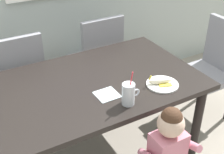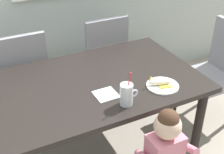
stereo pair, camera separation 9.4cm
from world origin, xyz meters
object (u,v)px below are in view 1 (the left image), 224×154
Objects in this scene: dining_chair_left at (19,77)px; dining_chair_far at (212,65)px; snack_plate at (162,84)px; dining_chair_right at (98,56)px; paper_napkin at (107,95)px; dining_table at (92,92)px; toddler_standing at (168,148)px; milk_cup at (128,95)px; peeled_banana at (160,81)px.

dining_chair_left is 1.76m from dining_chair_far.
snack_plate is at bearing 130.04° from dining_chair_left.
dining_chair_far is 4.17× the size of snack_plate.
dining_chair_far is 0.90m from snack_plate.
paper_napkin is at bearing 66.61° from dining_chair_right.
dining_table is at bearing 119.73° from dining_chair_left.
toddler_standing reaches higher than dining_table.
milk_cup is 1.44× the size of peeled_banana.
peeled_banana is at bearing 90.29° from dining_chair_right.
toddler_standing is at bearing 82.06° from dining_chair_right.
toddler_standing is (0.22, -0.63, -0.13)m from dining_table.
milk_cup is at bearing 114.85° from dining_chair_left.
peeled_banana is at bearing -72.13° from dining_chair_far.
peeled_banana is (0.19, 0.36, 0.25)m from toddler_standing.
dining_chair_far is at bearing 157.48° from dining_chair_left.
toddler_standing reaches higher than snack_plate.
milk_cup is at bearing 114.71° from toddler_standing.
snack_plate is at bearing -34.08° from dining_table.
dining_chair_right is 1.15× the size of toddler_standing.
dining_chair_right is at bearing 90.93° from snack_plate.
toddler_standing is 0.42m from milk_cup.
dining_chair_left reaches higher than snack_plate.
dining_chair_far is 6.40× the size of paper_napkin.
dining_chair_left is 1.00× the size of dining_chair_right.
milk_cup is at bearing -166.13° from peeled_banana.
peeled_banana is (0.79, -0.95, 0.23)m from dining_chair_left.
dining_table is 0.22m from paper_napkin.
snack_plate reaches higher than paper_napkin.
toddler_standing is 0.46m from snack_plate.
snack_plate is (0.42, -0.28, 0.09)m from dining_table.
toddler_standing is 0.48m from peeled_banana.
dining_chair_left is at bearing 114.82° from toddler_standing.
paper_napkin is at bearing 114.85° from dining_chair_left.
snack_plate is 0.41m from paper_napkin.
dining_chair_left and dining_chair_right have the same top height.
dining_chair_far is at bearing 140.32° from dining_chair_right.
peeled_banana is (0.32, 0.08, -0.04)m from milk_cup.
toddler_standing is (-0.19, -1.33, -0.02)m from dining_chair_right.
paper_napkin reaches higher than dining_table.
paper_napkin is at bearing -81.06° from dining_chair_far.
milk_cup reaches higher than dining_chair_left.
milk_cup is (0.09, -0.35, 0.16)m from dining_table.
dining_chair_far reaches higher than toddler_standing.
dining_chair_far reaches higher than paper_napkin.
dining_chair_left is 1.15× the size of toddler_standing.
dining_table is 9.08× the size of peeled_banana.
toddler_standing is 4.80× the size of peeled_banana.
dining_table is 6.90× the size of snack_plate.
dining_chair_right is at bearing 73.32° from milk_cup.
dining_table is 0.51m from peeled_banana.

